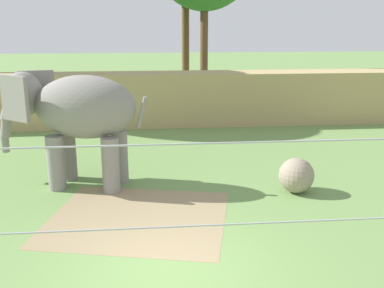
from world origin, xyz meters
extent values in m
plane|color=#6B8E4C|center=(0.00, 0.00, 0.00)|extent=(120.00, 120.00, 0.00)
cube|color=#937F5B|center=(-0.58, 2.40, 0.00)|extent=(4.84, 4.53, 0.01)
cube|color=tan|center=(0.00, 12.38, 1.16)|extent=(36.00, 1.80, 2.32)
cylinder|color=gray|center=(-2.83, 4.52, 0.76)|extent=(0.48, 0.48, 1.52)
cylinder|color=gray|center=(-2.64, 5.33, 0.76)|extent=(0.48, 0.48, 1.52)
cylinder|color=gray|center=(-1.32, 4.17, 0.76)|extent=(0.48, 0.48, 1.52)
cylinder|color=gray|center=(-1.13, 4.98, 0.76)|extent=(0.48, 0.48, 1.52)
ellipsoid|color=gray|center=(-1.98, 4.75, 2.26)|extent=(3.09, 2.11, 1.74)
ellipsoid|color=gray|center=(-3.70, 5.15, 2.56)|extent=(1.31, 1.40, 1.25)
cube|color=gray|center=(-3.74, 4.49, 2.56)|extent=(0.84, 0.69, 1.19)
cube|color=gray|center=(-3.45, 5.76, 2.56)|extent=(0.98, 0.31, 1.19)
cylinder|color=gray|center=(-4.16, 5.25, 2.11)|extent=(0.59, 0.46, 0.68)
cylinder|color=gray|center=(-4.28, 5.28, 1.63)|extent=(0.44, 0.36, 0.64)
cylinder|color=gray|center=(-4.37, 5.30, 1.19)|extent=(0.27, 0.27, 0.60)
cylinder|color=gray|center=(-0.45, 4.40, 2.15)|extent=(0.35, 0.18, 0.87)
sphere|color=gray|center=(3.67, 3.67, 0.48)|extent=(0.96, 0.96, 0.96)
cylinder|color=#B7B7BC|center=(0.00, -3.23, 2.43)|extent=(8.24, 0.02, 0.02)
cylinder|color=#B7B7BC|center=(0.00, -3.23, 3.33)|extent=(8.24, 0.02, 0.02)
cylinder|color=brown|center=(2.89, 18.09, 2.79)|extent=(0.44, 0.44, 5.58)
cylinder|color=brown|center=(2.00, 19.89, 2.99)|extent=(0.44, 0.44, 5.97)
camera|label=1|loc=(-0.24, -7.59, 4.52)|focal=42.37mm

